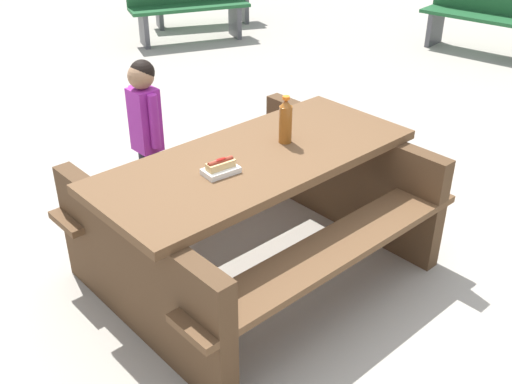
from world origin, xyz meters
The scene contains 7 objects.
ground_plane centered at (0.00, 0.00, 0.00)m, with size 30.00×30.00×0.00m, color #ADA599.
picnic_table centered at (0.00, 0.00, 0.44)m, with size 2.04×1.72×0.75m.
soda_bottle centered at (-0.22, -0.06, 0.88)m, with size 0.07×0.07×0.27m.
hotdog_tray centered at (0.26, 0.08, 0.78)m, with size 0.19×0.13×0.08m.
child_in_coat centered at (0.28, -0.89, 0.69)m, with size 0.18×0.26×1.07m.
park_bench_near centered at (-1.78, -4.65, 0.45)m, with size 1.55×0.65×0.85m.
park_bench_mid centered at (-4.58, -2.32, 0.45)m, with size 0.86×1.55×0.85m.
Camera 1 is at (1.47, 2.47, 2.18)m, focal length 42.26 mm.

